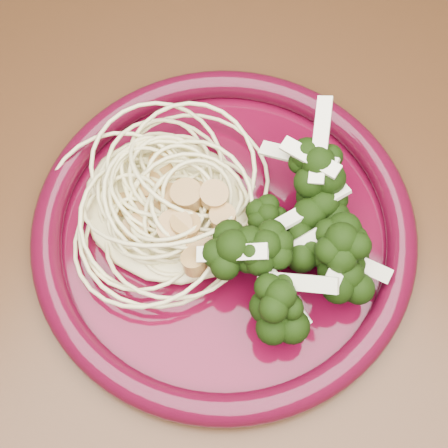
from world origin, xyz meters
The scene contains 6 objects.
dining_table centered at (0.00, 0.00, 0.65)m, with size 1.20×0.80×0.75m.
dinner_plate centered at (0.09, -0.04, 0.76)m, with size 0.37×0.37×0.03m.
spaghetti_pile centered at (0.05, -0.05, 0.77)m, with size 0.14×0.12×0.03m, color beige.
scallop_cluster centered at (0.05, -0.05, 0.81)m, with size 0.13×0.13×0.04m, color tan, non-canonical shape.
broccoli_pile centered at (0.15, -0.02, 0.78)m, with size 0.09×0.15×0.05m, color black.
onion_garnish centered at (0.15, -0.02, 0.81)m, with size 0.06×0.09×0.06m, color white, non-canonical shape.
Camera 1 is at (0.22, -0.20, 1.20)m, focal length 50.00 mm.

